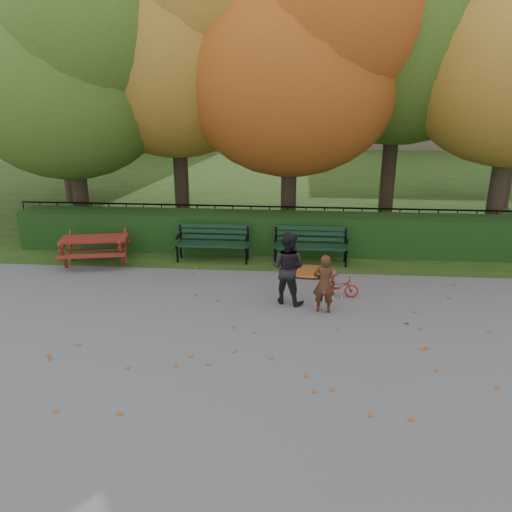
# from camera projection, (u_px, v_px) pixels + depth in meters

# --- Properties ---
(ground) EXTENTS (90.00, 90.00, 0.00)m
(ground) POSITION_uv_depth(u_px,v_px,m) (252.00, 332.00, 8.92)
(ground) COLOR slate
(ground) RESTS_ON ground
(grass_strip) EXTENTS (90.00, 90.00, 0.00)m
(grass_strip) POSITION_uv_depth(u_px,v_px,m) (280.00, 181.00, 22.08)
(grass_strip) COLOR #1D3513
(grass_strip) RESTS_ON ground
(building_left) EXTENTS (10.00, 7.00, 15.00)m
(building_left) POSITION_uv_depth(u_px,v_px,m) (147.00, 25.00, 31.53)
(building_left) COLOR #C3AD96
(building_left) RESTS_ON ground
(building_right) EXTENTS (9.00, 6.00, 12.00)m
(building_right) POSITION_uv_depth(u_px,v_px,m) (411.00, 52.00, 32.62)
(building_right) COLOR #C3AD96
(building_right) RESTS_ON ground
(hedge) EXTENTS (13.00, 0.90, 1.00)m
(hedge) POSITION_uv_depth(u_px,v_px,m) (268.00, 233.00, 12.99)
(hedge) COLOR black
(hedge) RESTS_ON ground
(iron_fence) EXTENTS (14.00, 0.04, 1.02)m
(iron_fence) POSITION_uv_depth(u_px,v_px,m) (269.00, 223.00, 13.73)
(iron_fence) COLOR black
(iron_fence) RESTS_ON ground
(tree_a) EXTENTS (5.88, 5.60, 7.48)m
(tree_a) POSITION_uv_depth(u_px,v_px,m) (74.00, 69.00, 13.05)
(tree_a) COLOR #2F2318
(tree_a) RESTS_ON ground
(tree_b) EXTENTS (6.72, 6.40, 8.79)m
(tree_b) POSITION_uv_depth(u_px,v_px,m) (185.00, 35.00, 13.64)
(tree_b) COLOR #2F2318
(tree_b) RESTS_ON ground
(tree_c) EXTENTS (6.30, 6.00, 8.00)m
(tree_c) POSITION_uv_depth(u_px,v_px,m) (304.00, 56.00, 12.85)
(tree_c) COLOR #2F2318
(tree_c) RESTS_ON ground
(tree_d) EXTENTS (7.14, 6.80, 9.58)m
(tree_d) POSITION_uv_depth(u_px,v_px,m) (419.00, 12.00, 13.43)
(tree_d) COLOR #2F2318
(tree_d) RESTS_ON ground
(tree_f) EXTENTS (6.93, 6.60, 9.19)m
(tree_f) POSITION_uv_depth(u_px,v_px,m) (59.00, 33.00, 16.25)
(tree_f) COLOR #2F2318
(tree_f) RESTS_ON ground
(bench_left) EXTENTS (1.80, 0.57, 0.88)m
(bench_left) POSITION_uv_depth(u_px,v_px,m) (213.00, 240.00, 12.33)
(bench_left) COLOR black
(bench_left) RESTS_ON ground
(bench_right) EXTENTS (1.80, 0.57, 0.88)m
(bench_right) POSITION_uv_depth(u_px,v_px,m) (311.00, 242.00, 12.14)
(bench_right) COLOR black
(bench_right) RESTS_ON ground
(picnic_table) EXTENTS (1.77, 1.54, 0.76)m
(picnic_table) POSITION_uv_depth(u_px,v_px,m) (95.00, 243.00, 12.07)
(picnic_table) COLOR maroon
(picnic_table) RESTS_ON ground
(leaf_pile) EXTENTS (1.48, 1.25, 0.09)m
(leaf_pile) POSITION_uv_depth(u_px,v_px,m) (310.00, 271.00, 11.62)
(leaf_pile) COLOR brown
(leaf_pile) RESTS_ON ground
(leaf_scatter) EXTENTS (9.00, 5.70, 0.01)m
(leaf_scatter) POSITION_uv_depth(u_px,v_px,m) (254.00, 324.00, 9.20)
(leaf_scatter) COLOR brown
(leaf_scatter) RESTS_ON ground
(child) EXTENTS (0.44, 0.31, 1.17)m
(child) POSITION_uv_depth(u_px,v_px,m) (324.00, 284.00, 9.52)
(child) COLOR #432515
(child) RESTS_ON ground
(adult) EXTENTS (0.88, 0.79, 1.48)m
(adult) POSITION_uv_depth(u_px,v_px,m) (288.00, 268.00, 9.88)
(adult) COLOR black
(adult) RESTS_ON ground
(bicycle) EXTENTS (0.87, 0.38, 0.44)m
(bicycle) POSITION_uv_depth(u_px,v_px,m) (338.00, 286.00, 10.31)
(bicycle) COLOR #B11210
(bicycle) RESTS_ON ground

